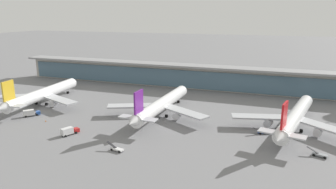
{
  "coord_description": "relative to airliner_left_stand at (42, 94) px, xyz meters",
  "views": [
    {
      "loc": [
        50.15,
        -123.48,
        46.7
      ],
      "look_at": [
        0.0,
        17.07,
        7.97
      ],
      "focal_mm": 33.5,
      "sensor_mm": 36.0,
      "label": 1
    }
  ],
  "objects": [
    {
      "name": "ground_plane",
      "position": [
        65.91,
        -4.67,
        -5.46
      ],
      "size": [
        1200.0,
        1200.0,
        0.0
      ],
      "primitive_type": "plane",
      "color": "slate"
    },
    {
      "name": "airliner_left_stand",
      "position": [
        0.0,
        0.0,
        0.0
      ],
      "size": [
        49.93,
        65.13,
        17.33
      ],
      "color": "white",
      "rests_on": "ground"
    },
    {
      "name": "airliner_centre_stand",
      "position": [
        66.01,
        3.08,
        0.0
      ],
      "size": [
        50.05,
        65.06,
        17.33
      ],
      "color": "white",
      "rests_on": "ground"
    },
    {
      "name": "airliner_right_stand",
      "position": [
        124.15,
        4.13,
        0.0
      ],
      "size": [
        48.98,
        64.61,
        17.33
      ],
      "color": "white",
      "rests_on": "ground"
    },
    {
      "name": "service_truck_near_nose_blue",
      "position": [
        112.49,
        -4.77,
        -4.65
      ],
      "size": [
        6.78,
        3.95,
        2.7
      ],
      "color": "#234C9E",
      "rests_on": "ground"
    },
    {
      "name": "service_truck_under_wing_red",
      "position": [
        40.12,
        -31.96,
        -3.77
      ],
      "size": [
        4.96,
        7.62,
        3.1
      ],
      "color": "#B21E1E",
      "rests_on": "ground"
    },
    {
      "name": "service_truck_mid_apron_grey",
      "position": [
        131.45,
        -19.97,
        -4.65
      ],
      "size": [
        6.88,
        3.43,
        2.7
      ],
      "color": "gray",
      "rests_on": "ground"
    },
    {
      "name": "service_truck_by_tail_white",
      "position": [
        65.12,
        -38.94,
        -4.65
      ],
      "size": [
        6.94,
        2.74,
        2.7
      ],
      "color": "silver",
      "rests_on": "ground"
    },
    {
      "name": "service_truck_on_taxiway_blue",
      "position": [
        8.58,
        -18.37,
        -3.77
      ],
      "size": [
        6.4,
        7.11,
        3.1
      ],
      "color": "#234C9E",
      "rests_on": "ground"
    },
    {
      "name": "terminal_building",
      "position": [
        65.91,
        62.5,
        2.41
      ],
      "size": [
        249.57,
        12.8,
        15.2
      ],
      "color": "#B2ADA3",
      "rests_on": "ground"
    },
    {
      "name": "safety_cone_bravo",
      "position": [
        20.44,
        -22.31,
        -5.14
      ],
      "size": [
        0.62,
        0.62,
        0.7
      ],
      "color": "orange",
      "rests_on": "ground"
    }
  ]
}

